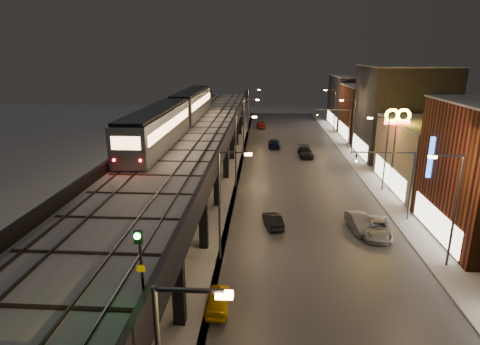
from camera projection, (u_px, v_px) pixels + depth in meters
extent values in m
cube|color=#46474D|center=(300.00, 179.00, 52.80)|extent=(17.00, 120.00, 0.06)
cube|color=#9FA1A8|center=(377.00, 180.00, 52.21)|extent=(4.00, 120.00, 0.14)
cube|color=#9FA1A8|center=(199.00, 177.00, 53.59)|extent=(11.00, 120.00, 0.06)
cube|color=black|center=(193.00, 139.00, 49.07)|extent=(9.00, 100.00, 1.00)
cube|color=black|center=(58.00, 281.00, 24.36)|extent=(0.70, 0.70, 5.30)
cube|color=black|center=(179.00, 285.00, 23.93)|extent=(0.70, 0.70, 5.30)
cube|color=black|center=(114.00, 246.00, 23.43)|extent=(8.00, 0.60, 0.50)
cube|color=black|center=(117.00, 217.00, 33.93)|extent=(0.70, 0.70, 5.30)
cube|color=black|center=(203.00, 219.00, 33.50)|extent=(0.70, 0.70, 5.30)
cube|color=black|center=(158.00, 190.00, 33.00)|extent=(8.00, 0.60, 0.50)
cube|color=black|center=(149.00, 181.00, 43.49)|extent=(0.70, 0.70, 5.30)
cube|color=black|center=(217.00, 182.00, 43.06)|extent=(0.70, 0.70, 5.30)
cube|color=black|center=(182.00, 159.00, 42.56)|extent=(8.00, 0.60, 0.50)
cube|color=black|center=(170.00, 158.00, 53.05)|extent=(0.70, 0.70, 5.30)
cube|color=black|center=(226.00, 159.00, 52.62)|extent=(0.70, 0.70, 5.30)
cube|color=black|center=(197.00, 140.00, 52.12)|extent=(8.00, 0.60, 0.50)
cube|color=black|center=(185.00, 142.00, 62.62)|extent=(0.70, 0.70, 5.30)
cube|color=black|center=(232.00, 142.00, 62.19)|extent=(0.70, 0.70, 5.30)
cube|color=black|center=(208.00, 126.00, 61.69)|extent=(8.00, 0.60, 0.50)
cube|color=black|center=(196.00, 130.00, 72.18)|extent=(0.70, 0.70, 5.30)
cube|color=black|center=(236.00, 130.00, 71.75)|extent=(0.70, 0.70, 5.30)
cube|color=black|center=(216.00, 116.00, 71.25)|extent=(8.00, 0.60, 0.50)
cube|color=black|center=(204.00, 121.00, 81.75)|extent=(0.70, 0.70, 5.30)
cube|color=black|center=(240.00, 121.00, 81.32)|extent=(0.70, 0.70, 5.30)
cube|color=black|center=(222.00, 109.00, 80.82)|extent=(8.00, 0.60, 0.50)
cube|color=black|center=(210.00, 114.00, 91.31)|extent=(0.70, 0.70, 5.30)
cube|color=black|center=(243.00, 114.00, 90.88)|extent=(0.70, 0.70, 5.30)
cube|color=black|center=(226.00, 103.00, 90.38)|extent=(8.00, 0.60, 0.50)
cube|color=#B2B7C1|center=(193.00, 135.00, 48.90)|extent=(8.40, 100.00, 0.16)
cube|color=#332D28|center=(167.00, 133.00, 49.04)|extent=(0.08, 98.00, 0.16)
cube|color=#332D28|center=(179.00, 133.00, 48.96)|extent=(0.08, 98.00, 0.16)
cube|color=#332D28|center=(204.00, 134.00, 48.78)|extent=(0.08, 98.00, 0.16)
cube|color=#332D28|center=(215.00, 134.00, 48.70)|extent=(0.08, 98.00, 0.16)
cube|color=black|center=(90.00, 249.00, 20.18)|extent=(7.80, 0.24, 0.06)
cube|color=black|center=(166.00, 164.00, 35.48)|extent=(7.80, 0.24, 0.06)
cube|color=black|center=(196.00, 131.00, 50.78)|extent=(7.80, 0.24, 0.06)
cube|color=black|center=(212.00, 113.00, 66.09)|extent=(7.80, 0.24, 0.06)
cube|color=black|center=(222.00, 102.00, 81.39)|extent=(7.80, 0.24, 0.06)
cube|color=black|center=(229.00, 131.00, 48.51)|extent=(0.30, 100.00, 1.10)
cube|color=black|center=(158.00, 131.00, 49.02)|extent=(0.30, 100.00, 1.10)
cube|color=#FFF0CD|center=(435.00, 222.00, 35.49)|extent=(0.10, 9.60, 2.40)
cube|color=gray|center=(442.00, 157.00, 47.84)|extent=(12.00, 15.00, 8.00)
cube|color=#FFF0CD|center=(389.00, 176.00, 48.88)|extent=(0.10, 12.00, 2.40)
cube|color=#B2B7C1|center=(448.00, 124.00, 46.67)|extent=(12.20, 15.20, 0.16)
cube|color=#26262D|center=(402.00, 113.00, 62.28)|extent=(12.00, 13.00, 14.00)
cube|color=#FFF0CD|center=(359.00, 146.00, 64.18)|extent=(0.10, 10.40, 2.40)
cube|color=#B2B7C1|center=(407.00, 66.00, 60.26)|extent=(12.20, 13.20, 0.16)
cube|color=#5E241A|center=(377.00, 113.00, 76.24)|extent=(12.00, 12.00, 10.00)
cube|color=#FFF0CD|center=(343.00, 130.00, 77.57)|extent=(0.10, 9.60, 2.40)
cube|color=#B2B7C1|center=(379.00, 86.00, 74.79)|extent=(12.20, 12.20, 0.16)
cube|color=black|center=(360.00, 102.00, 89.49)|extent=(12.00, 16.00, 11.00)
cube|color=#FFF0CD|center=(332.00, 119.00, 90.96)|extent=(0.10, 12.80, 2.40)
cube|color=#B2B7C1|center=(362.00, 76.00, 87.89)|extent=(12.20, 16.20, 0.16)
cube|color=#38383A|center=(189.00, 290.00, 12.42)|extent=(2.20, 0.12, 0.12)
cube|color=#FF9052|center=(224.00, 295.00, 12.39)|extent=(0.55, 0.28, 0.18)
cylinder|color=#38383A|center=(219.00, 208.00, 30.96)|extent=(0.18, 0.18, 9.00)
cube|color=#38383A|center=(233.00, 152.00, 29.64)|extent=(2.20, 0.12, 0.12)
cube|color=#FF9052|center=(248.00, 154.00, 29.61)|extent=(0.55, 0.28, 0.18)
cylinder|color=#38383A|center=(455.00, 213.00, 29.93)|extent=(0.18, 0.18, 9.00)
cube|color=#38383A|center=(448.00, 156.00, 28.74)|extent=(2.20, 0.12, 0.12)
cube|color=#FF9052|center=(433.00, 157.00, 28.83)|extent=(0.55, 0.28, 0.18)
cylinder|color=#38383A|center=(236.00, 152.00, 48.18)|extent=(0.18, 0.18, 9.00)
cube|color=#38383A|center=(245.00, 116.00, 46.85)|extent=(2.20, 0.12, 0.12)
cube|color=#FF9052|center=(254.00, 117.00, 46.82)|extent=(0.55, 0.28, 0.18)
cylinder|color=#38383A|center=(386.00, 154.00, 47.15)|extent=(0.18, 0.18, 9.00)
cube|color=#38383A|center=(380.00, 117.00, 45.95)|extent=(2.20, 0.12, 0.12)
cube|color=#FF9052|center=(370.00, 118.00, 46.05)|extent=(0.55, 0.28, 0.18)
cylinder|color=#38383A|center=(244.00, 126.00, 65.39)|extent=(0.18, 0.18, 9.00)
cube|color=#38383A|center=(251.00, 99.00, 64.07)|extent=(2.20, 0.12, 0.12)
cube|color=#FF9052|center=(257.00, 100.00, 64.04)|extent=(0.55, 0.28, 0.18)
cylinder|color=#38383A|center=(353.00, 127.00, 64.36)|extent=(0.18, 0.18, 9.00)
cube|color=#38383A|center=(349.00, 100.00, 63.17)|extent=(2.20, 0.12, 0.12)
cube|color=#FF9052|center=(342.00, 100.00, 63.26)|extent=(0.55, 0.28, 0.18)
cylinder|color=#38383A|center=(248.00, 111.00, 82.61)|extent=(0.18, 0.18, 9.00)
cube|color=#38383A|center=(254.00, 89.00, 81.28)|extent=(2.20, 0.12, 0.12)
cube|color=#FF9052|center=(259.00, 90.00, 81.25)|extent=(0.55, 0.28, 0.18)
cylinder|color=#38383A|center=(335.00, 112.00, 81.58)|extent=(0.18, 0.18, 9.00)
cube|color=#38383A|center=(331.00, 90.00, 80.38)|extent=(2.20, 0.12, 0.12)
cube|color=#FF9052|center=(325.00, 90.00, 80.48)|extent=(0.55, 0.28, 0.18)
cylinder|color=#38383A|center=(411.00, 187.00, 38.82)|extent=(0.20, 0.20, 7.00)
cube|color=#38383A|center=(383.00, 152.00, 38.03)|extent=(6.00, 0.12, 0.12)
imported|color=black|center=(356.00, 157.00, 38.31)|extent=(0.20, 0.16, 1.00)
sphere|color=#0CFF26|center=(356.00, 160.00, 38.24)|extent=(0.18, 0.18, 0.18)
cylinder|color=#38383A|center=(349.00, 130.00, 67.52)|extent=(0.20, 0.20, 7.00)
cube|color=#38383A|center=(333.00, 110.00, 66.72)|extent=(6.00, 0.12, 0.12)
imported|color=black|center=(317.00, 113.00, 67.01)|extent=(0.20, 0.16, 1.00)
sphere|color=#0CFF26|center=(317.00, 114.00, 66.93)|extent=(0.18, 0.18, 0.18)
cube|color=gray|center=(157.00, 128.00, 41.67)|extent=(3.19, 19.23, 3.63)
cube|color=black|center=(156.00, 110.00, 41.11)|extent=(2.86, 18.68, 0.27)
cube|color=#FFBD7C|center=(141.00, 124.00, 41.62)|extent=(0.05, 17.58, 0.99)
cube|color=#FFBD7C|center=(172.00, 124.00, 41.43)|extent=(0.05, 17.58, 0.99)
cube|color=gray|center=(192.00, 104.00, 61.47)|extent=(3.19, 19.23, 3.63)
cube|color=black|center=(191.00, 91.00, 60.91)|extent=(2.86, 18.68, 0.27)
cube|color=#FFBD7C|center=(181.00, 101.00, 61.42)|extent=(0.05, 17.58, 0.99)
cube|color=#FFBD7C|center=(202.00, 101.00, 61.24)|extent=(0.05, 17.58, 0.99)
cube|color=#FFBD7C|center=(126.00, 143.00, 32.31)|extent=(2.42, 0.05, 1.10)
sphere|color=#FF0C0C|center=(114.00, 160.00, 32.76)|extent=(0.22, 0.22, 0.22)
sphere|color=#FF0C0C|center=(140.00, 161.00, 32.63)|extent=(0.22, 0.22, 0.22)
cylinder|color=black|center=(141.00, 263.00, 15.78)|extent=(0.11, 0.11, 2.81)
cube|color=black|center=(138.00, 237.00, 15.33)|extent=(0.30, 0.17, 0.52)
sphere|color=#0CFF26|center=(137.00, 236.00, 15.19)|extent=(0.24, 0.24, 0.24)
cube|color=#F3DB00|center=(141.00, 268.00, 15.74)|extent=(0.33, 0.04, 0.28)
imported|color=#DEA800|center=(218.00, 300.00, 25.87)|extent=(1.57, 3.70, 1.25)
imported|color=black|center=(273.00, 221.00, 38.12)|extent=(2.11, 4.04, 1.27)
imported|color=black|center=(274.00, 144.00, 70.27)|extent=(2.05, 4.94, 1.43)
imported|color=maroon|center=(261.00, 125.00, 88.49)|extent=(2.05, 4.50, 1.50)
imported|color=#5B5E61|center=(359.00, 223.00, 37.37)|extent=(2.08, 4.62, 1.47)
imported|color=#969AA0|center=(377.00, 229.00, 36.24)|extent=(3.18, 5.49, 1.44)
imported|color=black|center=(305.00, 152.00, 63.90)|extent=(2.35, 5.25, 1.50)
cylinder|color=#38383A|center=(393.00, 158.00, 47.54)|extent=(0.24, 0.24, 7.96)
cube|color=#FF0C0C|center=(397.00, 122.00, 46.32)|extent=(2.79, 0.25, 0.50)
torus|color=yellow|center=(392.00, 116.00, 46.13)|extent=(1.64, 0.56, 1.61)
torus|color=yellow|center=(404.00, 116.00, 46.05)|extent=(1.64, 0.56, 1.61)
cylinder|color=#38383A|center=(432.00, 201.00, 37.57)|extent=(0.28, 0.28, 5.26)
cube|color=blue|center=(438.00, 158.00, 36.36)|extent=(1.68, 0.35, 3.79)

